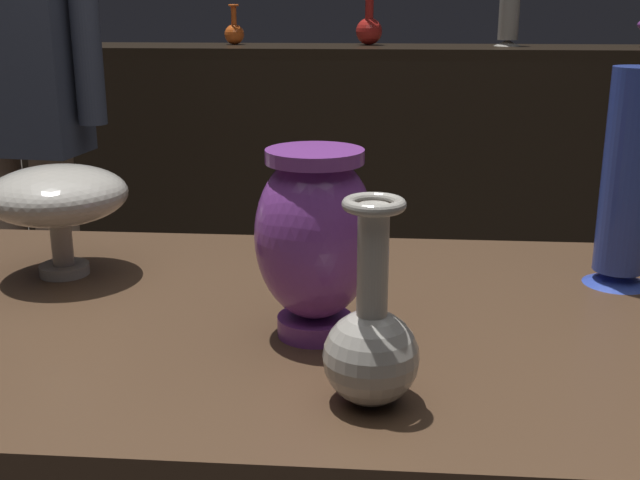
{
  "coord_description": "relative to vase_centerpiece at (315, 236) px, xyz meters",
  "views": [
    {
      "loc": [
        0.06,
        -0.87,
        1.15
      ],
      "look_at": [
        -0.0,
        -0.03,
        0.9
      ],
      "focal_mm": 44.66,
      "sensor_mm": 36.0,
      "label": 1
    }
  ],
  "objects": [
    {
      "name": "vase_tall_behind",
      "position": [
        0.06,
        -0.15,
        -0.05
      ],
      "size": [
        0.09,
        0.09,
        0.19
      ],
      "color": "gray",
      "rests_on": "display_plinth"
    },
    {
      "name": "shelf_vase_right",
      "position": [
        0.53,
        2.31,
        0.21
      ],
      "size": [
        0.1,
        0.1,
        0.28
      ],
      "color": "gray",
      "rests_on": "back_display_shelf"
    },
    {
      "name": "visitor_near_left",
      "position": [
        -0.84,
        1.13,
        0.02
      ],
      "size": [
        0.47,
        0.22,
        1.59
      ],
      "rotation": [
        0.0,
        0.0,
        3.02
      ],
      "color": "#846B56",
      "rests_on": "ground_plane"
    },
    {
      "name": "vase_right_accent",
      "position": [
        -0.35,
        0.17,
        -0.01
      ],
      "size": [
        0.18,
        0.18,
        0.15
      ],
      "color": "gray",
      "rests_on": "display_plinth"
    },
    {
      "name": "vase_left_accent",
      "position": [
        0.38,
        0.2,
        0.02
      ],
      "size": [
        0.09,
        0.09,
        0.28
      ],
      "color": "#2D429E",
      "rests_on": "display_plinth"
    },
    {
      "name": "shelf_vase_left",
      "position": [
        -0.51,
        2.33,
        0.12
      ],
      "size": [
        0.08,
        0.08,
        0.15
      ],
      "color": "#E55B1E",
      "rests_on": "back_display_shelf"
    },
    {
      "name": "vase_centerpiece",
      "position": [
        0.0,
        0.0,
        0.0
      ],
      "size": [
        0.13,
        0.13,
        0.21
      ],
      "color": "#7A388E",
      "rests_on": "display_plinth"
    },
    {
      "name": "back_display_shelf",
      "position": [
        0.01,
        2.26,
        -0.42
      ],
      "size": [
        2.6,
        0.4,
        0.99
      ],
      "color": "black",
      "rests_on": "ground_plane"
    },
    {
      "name": "shelf_vase_center",
      "position": [
        0.01,
        2.34,
        0.14
      ],
      "size": [
        0.1,
        0.1,
        0.21
      ],
      "color": "red",
      "rests_on": "back_display_shelf"
    }
  ]
}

